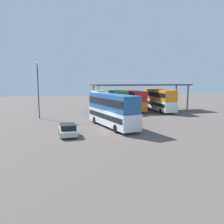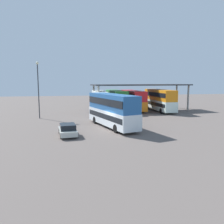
{
  "view_description": "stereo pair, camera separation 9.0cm",
  "coord_description": "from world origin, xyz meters",
  "px_view_note": "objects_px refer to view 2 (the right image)",
  "views": [
    {
      "loc": [
        -5.2,
        -26.13,
        5.95
      ],
      "look_at": [
        0.64,
        2.22,
        2.0
      ],
      "focal_mm": 35.75,
      "sensor_mm": 36.0,
      "label": 1
    },
    {
      "loc": [
        -5.11,
        -26.15,
        5.95
      ],
      "look_at": [
        0.64,
        2.22,
        2.0
      ],
      "focal_mm": 35.75,
      "sensor_mm": 36.0,
      "label": 2
    }
  ],
  "objects_px": {
    "double_decker_main": "(112,109)",
    "double_decker_far_right": "(133,99)",
    "double_decker_near_canopy": "(99,101)",
    "double_decker_end_of_row": "(159,99)",
    "parked_hatchback": "(68,130)",
    "double_decker_mid_row": "(116,100)",
    "lamppost_tall": "(38,84)"
  },
  "relations": [
    {
      "from": "parked_hatchback",
      "to": "double_decker_mid_row",
      "type": "relative_size",
      "value": 0.37
    },
    {
      "from": "double_decker_main",
      "to": "double_decker_near_canopy",
      "type": "distance_m",
      "value": 13.36
    },
    {
      "from": "double_decker_end_of_row",
      "to": "double_decker_far_right",
      "type": "bearing_deg",
      "value": 61.07
    },
    {
      "from": "double_decker_main",
      "to": "double_decker_far_right",
      "type": "xyz_separation_m",
      "value": [
        7.76,
        16.32,
        -0.12
      ]
    },
    {
      "from": "double_decker_mid_row",
      "to": "double_decker_end_of_row",
      "type": "distance_m",
      "value": 8.78
    },
    {
      "from": "double_decker_mid_row",
      "to": "double_decker_far_right",
      "type": "bearing_deg",
      "value": -78.45
    },
    {
      "from": "double_decker_far_right",
      "to": "double_decker_near_canopy",
      "type": "bearing_deg",
      "value": 112.05
    },
    {
      "from": "double_decker_mid_row",
      "to": "double_decker_far_right",
      "type": "distance_m",
      "value": 3.84
    },
    {
      "from": "double_decker_far_right",
      "to": "parked_hatchback",
      "type": "bearing_deg",
      "value": 146.58
    },
    {
      "from": "double_decker_near_canopy",
      "to": "double_decker_main",
      "type": "bearing_deg",
      "value": -176.49
    },
    {
      "from": "lamppost_tall",
      "to": "double_decker_near_canopy",
      "type": "bearing_deg",
      "value": 21.76
    },
    {
      "from": "double_decker_end_of_row",
      "to": "lamppost_tall",
      "type": "height_order",
      "value": "lamppost_tall"
    },
    {
      "from": "double_decker_far_right",
      "to": "double_decker_end_of_row",
      "type": "height_order",
      "value": "double_decker_end_of_row"
    },
    {
      "from": "double_decker_main",
      "to": "double_decker_end_of_row",
      "type": "bearing_deg",
      "value": -57.19
    },
    {
      "from": "double_decker_mid_row",
      "to": "double_decker_far_right",
      "type": "relative_size",
      "value": 0.97
    },
    {
      "from": "lamppost_tall",
      "to": "double_decker_end_of_row",
      "type": "bearing_deg",
      "value": 11.38
    },
    {
      "from": "parked_hatchback",
      "to": "lamppost_tall",
      "type": "bearing_deg",
      "value": 13.61
    },
    {
      "from": "double_decker_mid_row",
      "to": "double_decker_end_of_row",
      "type": "height_order",
      "value": "double_decker_end_of_row"
    },
    {
      "from": "double_decker_main",
      "to": "double_decker_far_right",
      "type": "relative_size",
      "value": 0.96
    },
    {
      "from": "double_decker_main",
      "to": "double_decker_near_canopy",
      "type": "bearing_deg",
      "value": -15.85
    },
    {
      "from": "parked_hatchback",
      "to": "double_decker_end_of_row",
      "type": "relative_size",
      "value": 0.37
    },
    {
      "from": "parked_hatchback",
      "to": "double_decker_near_canopy",
      "type": "xyz_separation_m",
      "value": [
        6.02,
        17.14,
        1.6
      ]
    },
    {
      "from": "parked_hatchback",
      "to": "double_decker_mid_row",
      "type": "xyz_separation_m",
      "value": [
        9.76,
        19.35,
        1.62
      ]
    },
    {
      "from": "double_decker_mid_row",
      "to": "double_decker_main",
      "type": "bearing_deg",
      "value": 165.82
    },
    {
      "from": "double_decker_near_canopy",
      "to": "double_decker_far_right",
      "type": "xyz_separation_m",
      "value": [
        7.51,
        2.96,
        -0.02
      ]
    },
    {
      "from": "double_decker_main",
      "to": "double_decker_mid_row",
      "type": "distance_m",
      "value": 16.07
    },
    {
      "from": "double_decker_near_canopy",
      "to": "double_decker_end_of_row",
      "type": "height_order",
      "value": "double_decker_end_of_row"
    },
    {
      "from": "double_decker_main",
      "to": "double_decker_far_right",
      "type": "height_order",
      "value": "double_decker_main"
    },
    {
      "from": "double_decker_main",
      "to": "double_decker_mid_row",
      "type": "height_order",
      "value": "double_decker_main"
    },
    {
      "from": "double_decker_main",
      "to": "double_decker_end_of_row",
      "type": "xyz_separation_m",
      "value": [
        12.59,
        13.77,
        0.01
      ]
    },
    {
      "from": "double_decker_main",
      "to": "lamppost_tall",
      "type": "bearing_deg",
      "value": 33.3
    },
    {
      "from": "double_decker_main",
      "to": "double_decker_near_canopy",
      "type": "xyz_separation_m",
      "value": [
        0.26,
        13.36,
        -0.1
      ]
    }
  ]
}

